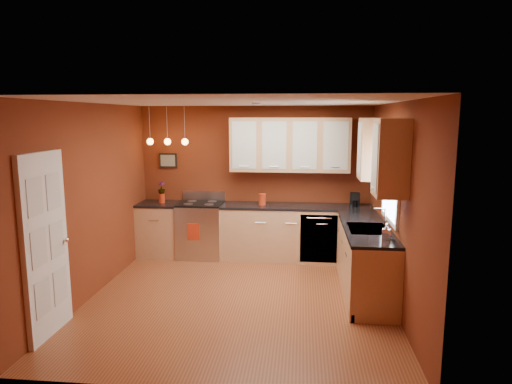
# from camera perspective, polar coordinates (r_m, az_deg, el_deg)

# --- Properties ---
(floor) EXTENTS (4.20, 4.20, 0.00)m
(floor) POSITION_cam_1_polar(r_m,az_deg,el_deg) (6.30, -2.09, -13.16)
(floor) COLOR #984D2C
(floor) RESTS_ON ground
(ceiling) EXTENTS (4.00, 4.20, 0.02)m
(ceiling) POSITION_cam_1_polar(r_m,az_deg,el_deg) (5.82, -2.25, 11.18)
(ceiling) COLOR silver
(ceiling) RESTS_ON wall_back
(wall_back) EXTENTS (4.00, 0.02, 2.60)m
(wall_back) POSITION_cam_1_polar(r_m,az_deg,el_deg) (7.98, -0.09, 1.37)
(wall_back) COLOR maroon
(wall_back) RESTS_ON floor
(wall_front) EXTENTS (4.00, 0.02, 2.60)m
(wall_front) POSITION_cam_1_polar(r_m,az_deg,el_deg) (3.92, -6.44, -7.29)
(wall_front) COLOR maroon
(wall_front) RESTS_ON floor
(wall_left) EXTENTS (0.02, 4.20, 2.60)m
(wall_left) POSITION_cam_1_polar(r_m,az_deg,el_deg) (6.51, -19.89, -1.06)
(wall_left) COLOR maroon
(wall_left) RESTS_ON floor
(wall_right) EXTENTS (0.02, 4.20, 2.60)m
(wall_right) POSITION_cam_1_polar(r_m,az_deg,el_deg) (5.99, 17.15, -1.78)
(wall_right) COLOR maroon
(wall_right) RESTS_ON floor
(base_cabinets_back_left) EXTENTS (0.70, 0.60, 0.90)m
(base_cabinets_back_left) POSITION_cam_1_polar(r_m,az_deg,el_deg) (8.19, -11.90, -4.69)
(base_cabinets_back_left) COLOR tan
(base_cabinets_back_left) RESTS_ON floor
(base_cabinets_back_right) EXTENTS (2.54, 0.60, 0.90)m
(base_cabinets_back_right) POSITION_cam_1_polar(r_m,az_deg,el_deg) (7.82, 5.04, -5.20)
(base_cabinets_back_right) COLOR tan
(base_cabinets_back_right) RESTS_ON floor
(base_cabinets_right) EXTENTS (0.60, 2.10, 0.90)m
(base_cabinets_right) POSITION_cam_1_polar(r_m,az_deg,el_deg) (6.58, 13.43, -8.27)
(base_cabinets_right) COLOR tan
(base_cabinets_right) RESTS_ON floor
(counter_back_left) EXTENTS (0.70, 0.62, 0.04)m
(counter_back_left) POSITION_cam_1_polar(r_m,az_deg,el_deg) (8.09, -12.02, -1.46)
(counter_back_left) COLOR black
(counter_back_left) RESTS_ON base_cabinets_back_left
(counter_back_right) EXTENTS (2.54, 0.62, 0.04)m
(counter_back_right) POSITION_cam_1_polar(r_m,az_deg,el_deg) (7.71, 5.09, -1.82)
(counter_back_right) COLOR black
(counter_back_right) RESTS_ON base_cabinets_back_right
(counter_right) EXTENTS (0.62, 2.10, 0.04)m
(counter_right) POSITION_cam_1_polar(r_m,az_deg,el_deg) (6.45, 13.59, -4.29)
(counter_right) COLOR black
(counter_right) RESTS_ON base_cabinets_right
(gas_range) EXTENTS (0.76, 0.64, 1.11)m
(gas_range) POSITION_cam_1_polar(r_m,az_deg,el_deg) (8.00, -6.90, -4.67)
(gas_range) COLOR silver
(gas_range) RESTS_ON floor
(dishwasher_front) EXTENTS (0.60, 0.02, 0.80)m
(dishwasher_front) POSITION_cam_1_polar(r_m,az_deg,el_deg) (7.54, 7.83, -5.80)
(dishwasher_front) COLOR silver
(dishwasher_front) RESTS_ON base_cabinets_back_right
(sink) EXTENTS (0.50, 0.70, 0.33)m
(sink) POSITION_cam_1_polar(r_m,az_deg,el_deg) (6.31, 13.79, -4.65)
(sink) COLOR #98999E
(sink) RESTS_ON counter_right
(window) EXTENTS (0.06, 1.02, 1.22)m
(window) POSITION_cam_1_polar(r_m,az_deg,el_deg) (6.22, 16.56, 2.27)
(window) COLOR white
(window) RESTS_ON wall_right
(door_left_wall) EXTENTS (0.12, 0.82, 2.05)m
(door_left_wall) POSITION_cam_1_polar(r_m,az_deg,el_deg) (5.52, -24.80, -6.11)
(door_left_wall) COLOR white
(door_left_wall) RESTS_ON floor
(upper_cabinets_back) EXTENTS (2.00, 0.35, 0.90)m
(upper_cabinets_back) POSITION_cam_1_polar(r_m,az_deg,el_deg) (7.71, 4.24, 5.91)
(upper_cabinets_back) COLOR tan
(upper_cabinets_back) RESTS_ON wall_back
(upper_cabinets_right) EXTENTS (0.35, 1.95, 0.90)m
(upper_cabinets_right) POSITION_cam_1_polar(r_m,az_deg,el_deg) (6.19, 15.27, 4.73)
(upper_cabinets_right) COLOR tan
(upper_cabinets_right) RESTS_ON wall_right
(wall_picture) EXTENTS (0.32, 0.03, 0.26)m
(wall_picture) POSITION_cam_1_polar(r_m,az_deg,el_deg) (8.23, -10.93, 3.89)
(wall_picture) COLOR black
(wall_picture) RESTS_ON wall_back
(pendant_lights) EXTENTS (0.71, 0.11, 0.66)m
(pendant_lights) POSITION_cam_1_polar(r_m,az_deg,el_deg) (7.86, -11.00, 6.26)
(pendant_lights) COLOR #98999E
(pendant_lights) RESTS_ON ceiling
(red_canister) EXTENTS (0.13, 0.13, 0.19)m
(red_canister) POSITION_cam_1_polar(r_m,az_deg,el_deg) (7.69, 0.79, -0.93)
(red_canister) COLOR #B42C13
(red_canister) RESTS_ON counter_back_right
(red_vase) EXTENTS (0.10, 0.10, 0.17)m
(red_vase) POSITION_cam_1_polar(r_m,az_deg,el_deg) (8.05, -11.69, -0.76)
(red_vase) COLOR #B42C13
(red_vase) RESTS_ON counter_back_left
(flowers) EXTENTS (0.13, 0.13, 0.22)m
(flowers) POSITION_cam_1_polar(r_m,az_deg,el_deg) (8.02, -11.73, 0.45)
(flowers) COLOR #B42C13
(flowers) RESTS_ON red_vase
(coffee_maker) EXTENTS (0.16, 0.16, 0.23)m
(coffee_maker) POSITION_cam_1_polar(r_m,az_deg,el_deg) (7.78, 12.26, -0.97)
(coffee_maker) COLOR black
(coffee_maker) RESTS_ON counter_back_right
(soap_pump) EXTENTS (0.12, 0.12, 0.20)m
(soap_pump) POSITION_cam_1_polar(r_m,az_deg,el_deg) (5.78, 15.99, -4.78)
(soap_pump) COLOR white
(soap_pump) RESTS_ON counter_right
(dish_towel) EXTENTS (0.21, 0.01, 0.28)m
(dish_towel) POSITION_cam_1_polar(r_m,az_deg,el_deg) (7.69, -7.85, -4.97)
(dish_towel) COLOR #B42C13
(dish_towel) RESTS_ON gas_range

